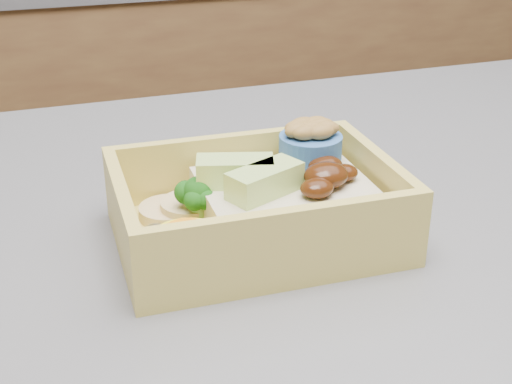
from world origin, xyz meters
name	(u,v)px	position (x,y,z in m)	size (l,w,h in m)	color
bento_box	(264,205)	(-0.15, 0.03, 0.94)	(0.17, 0.12, 0.06)	#D2BD57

